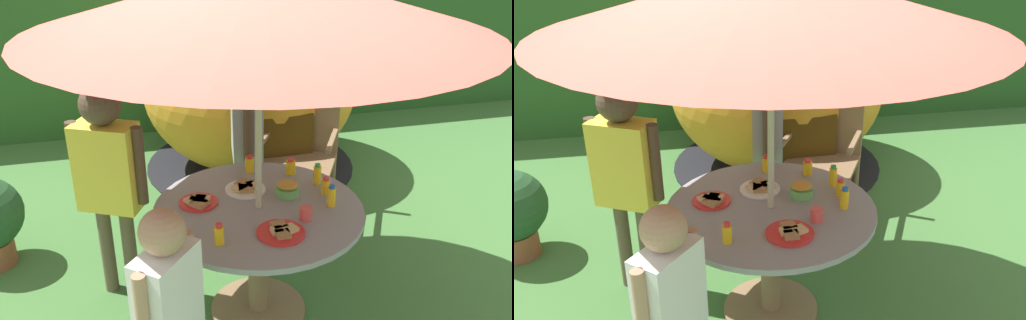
% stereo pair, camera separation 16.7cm
% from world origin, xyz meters
% --- Properties ---
extents(ground_plane, '(10.00, 10.00, 0.02)m').
position_xyz_m(ground_plane, '(0.00, 0.00, -0.01)').
color(ground_plane, '#3D6B33').
extents(hedge_backdrop, '(9.00, 0.70, 1.73)m').
position_xyz_m(hedge_backdrop, '(0.00, 3.50, 0.87)').
color(hedge_backdrop, '#285623').
rests_on(hedge_backdrop, ground_plane).
extents(garden_table, '(1.18, 1.18, 0.73)m').
position_xyz_m(garden_table, '(0.00, 0.00, 0.55)').
color(garden_table, brown).
rests_on(garden_table, ground_plane).
extents(wooden_chair, '(0.71, 0.69, 1.05)m').
position_xyz_m(wooden_chair, '(0.65, 1.15, 0.58)').
color(wooden_chair, brown).
rests_on(wooden_chair, ground_plane).
extents(dome_tent, '(2.04, 2.04, 1.60)m').
position_xyz_m(dome_tent, '(0.45, 2.08, 0.79)').
color(dome_tent, orange).
rests_on(dome_tent, ground_plane).
extents(child_in_grey_shirt, '(0.26, 0.47, 1.42)m').
position_xyz_m(child_in_grey_shirt, '(0.14, 0.89, 0.91)').
color(child_in_grey_shirt, navy).
rests_on(child_in_grey_shirt, ground_plane).
extents(child_in_yellow_shirt, '(0.42, 0.34, 1.38)m').
position_xyz_m(child_in_yellow_shirt, '(-0.80, 0.40, 0.88)').
color(child_in_yellow_shirt, brown).
rests_on(child_in_yellow_shirt, ground_plane).
extents(child_in_white_shirt, '(0.32, 0.34, 1.16)m').
position_xyz_m(child_in_white_shirt, '(-0.57, -0.66, 0.74)').
color(child_in_white_shirt, brown).
rests_on(child_in_white_shirt, ground_plane).
extents(snack_bowl, '(0.14, 0.14, 0.08)m').
position_xyz_m(snack_bowl, '(0.20, 0.10, 0.77)').
color(snack_bowl, '#66B259').
rests_on(snack_bowl, garden_table).
extents(plate_mid_right, '(0.24, 0.24, 0.03)m').
position_xyz_m(plate_mid_right, '(-0.02, 0.21, 0.74)').
color(plate_mid_right, white).
rests_on(plate_mid_right, garden_table).
extents(plate_center_front, '(0.22, 0.22, 0.03)m').
position_xyz_m(plate_center_front, '(-0.32, 0.12, 0.74)').
color(plate_center_front, red).
rests_on(plate_center_front, garden_table).
extents(plate_near_right, '(0.25, 0.25, 0.03)m').
position_xyz_m(plate_near_right, '(0.05, -0.29, 0.74)').
color(plate_near_right, red).
rests_on(plate_near_right, garden_table).
extents(juice_bottle_near_left, '(0.05, 0.05, 0.11)m').
position_xyz_m(juice_bottle_near_left, '(-0.28, -0.31, 0.78)').
color(juice_bottle_near_left, yellow).
rests_on(juice_bottle_near_left, garden_table).
extents(juice_bottle_far_left, '(0.05, 0.05, 0.13)m').
position_xyz_m(juice_bottle_far_left, '(0.40, -0.08, 0.79)').
color(juice_bottle_far_left, yellow).
rests_on(juice_bottle_far_left, garden_table).
extents(juice_bottle_far_right, '(0.06, 0.06, 0.10)m').
position_xyz_m(juice_bottle_far_right, '(0.30, 0.36, 0.78)').
color(juice_bottle_far_right, yellow).
rests_on(juice_bottle_far_right, garden_table).
extents(juice_bottle_center_back, '(0.05, 0.05, 0.13)m').
position_xyz_m(juice_bottle_center_back, '(0.42, 0.19, 0.79)').
color(juice_bottle_center_back, yellow).
rests_on(juice_bottle_center_back, garden_table).
extents(juice_bottle_mid_left, '(0.05, 0.05, 0.10)m').
position_xyz_m(juice_bottle_mid_left, '(0.42, 0.06, 0.78)').
color(juice_bottle_mid_left, yellow).
rests_on(juice_bottle_mid_left, garden_table).
extents(juice_bottle_front_edge, '(0.06, 0.06, 0.11)m').
position_xyz_m(juice_bottle_front_edge, '(0.06, 0.45, 0.78)').
color(juice_bottle_front_edge, yellow).
rests_on(juice_bottle_front_edge, garden_table).
extents(cup_near, '(0.07, 0.07, 0.07)m').
position_xyz_m(cup_near, '(0.21, -0.20, 0.77)').
color(cup_near, '#E04C47').
rests_on(cup_near, garden_table).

